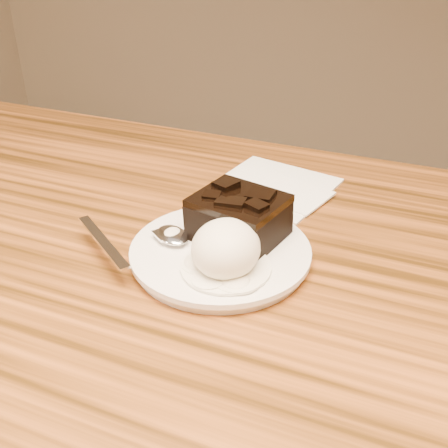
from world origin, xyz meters
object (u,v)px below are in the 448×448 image
at_px(brownie, 239,220).
at_px(napkin, 272,186).
at_px(plate, 220,254).
at_px(spoon, 172,236).
at_px(ice_cream_scoop, 226,249).

bearing_deg(brownie, napkin, 94.53).
relative_size(plate, spoon, 1.09).
relative_size(plate, ice_cream_scoop, 2.67).
height_order(brownie, napkin, brownie).
xyz_separation_m(brownie, ice_cream_scoop, (0.01, -0.06, 0.00)).
bearing_deg(spoon, ice_cream_scoop, -75.29).
relative_size(brownie, ice_cream_scoop, 1.25).
bearing_deg(plate, ice_cream_scoop, -59.27).
xyz_separation_m(ice_cream_scoop, napkin, (-0.02, 0.22, -0.04)).
relative_size(ice_cream_scoop, napkin, 0.49).
distance_m(brownie, spoon, 0.07).
bearing_deg(ice_cream_scoop, brownie, 99.76).
relative_size(plate, brownie, 2.13).
bearing_deg(brownie, plate, -107.74).
bearing_deg(napkin, ice_cream_scoop, -83.96).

